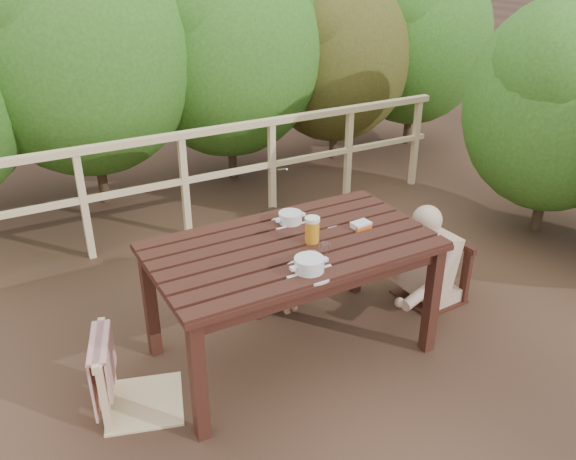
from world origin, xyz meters
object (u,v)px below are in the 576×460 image
tumbler (325,249)px  butter_tub (361,226)px  chair_left (136,340)px  chair_far (260,238)px  soup_near (309,266)px  woman (259,226)px  bread_roll (310,257)px  chair_right (435,247)px  table (292,300)px  soup_far (290,219)px  diner_right (441,220)px  beer_glass (312,231)px

tumbler → butter_tub: 0.43m
chair_left → chair_far: 1.39m
chair_left → soup_near: size_ratio=3.24×
woman → bread_roll: bearing=65.6°
woman → bread_roll: (-0.16, -1.00, 0.26)m
chair_left → soup_near: chair_left is taller
chair_right → soup_near: 1.47m
table → chair_far: (0.14, 0.73, 0.10)m
tumbler → butter_tub: (0.39, 0.18, -0.01)m
chair_far → bread_roll: 1.06m
chair_right → soup_far: bearing=-103.1°
tumbler → woman: bearing=88.4°
diner_right → bread_roll: size_ratio=9.85×
bread_roll → butter_tub: size_ratio=1.09×
beer_glass → tumbler: bearing=-92.3°
chair_right → table: bearing=-90.5°
tumbler → chair_left: bearing=170.5°
woman → beer_glass: (-0.02, -0.80, 0.31)m
butter_tub → diner_right: bearing=1.7°
chair_far → soup_far: 0.59m
diner_right → beer_glass: bearing=92.1°
chair_left → butter_tub: bearing=-73.5°
bread_roll → tumbler: bread_roll is taller
butter_tub → chair_left: bearing=174.8°
chair_left → diner_right: size_ratio=0.71×
woman → bread_roll: 1.05m
chair_far → tumbler: bearing=-107.1°
soup_near → tumbler: soup_near is taller
beer_glass → chair_far: bearing=88.5°
bread_roll → soup_far: bearing=73.2°
beer_glass → butter_tub: bearing=2.5°
chair_left → soup_near: bearing=-92.1°
diner_right → tumbler: bearing=99.7°
soup_far → bread_roll: 0.54m
chair_left → tumbler: (1.14, -0.19, 0.39)m
tumbler → butter_tub: bearing=24.4°
chair_left → tumbler: 1.22m
chair_far → soup_near: chair_far is taller
woman → diner_right: 1.35m
chair_far → butter_tub: chair_far is taller
chair_left → butter_tub: chair_left is taller
chair_far → tumbler: (-0.03, -0.94, 0.35)m
diner_right → bread_roll: diner_right is taller
table → diner_right: bearing=2.4°
table → chair_far: size_ratio=1.75×
chair_left → table: bearing=-71.9°
chair_right → tumbler: size_ratio=11.31×
chair_right → beer_glass: size_ratio=4.90×
chair_right → woman: (-1.13, 0.69, 0.15)m
woman → diner_right: (1.16, -0.69, 0.07)m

